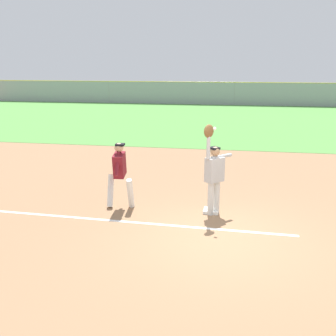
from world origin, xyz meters
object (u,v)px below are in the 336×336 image
object	(u,v)px
runner	(120,171)
baseball	(215,129)
parked_car_silver	(203,93)
parked_car_tan	(251,94)
parked_car_green	(148,93)
parked_car_red	(307,96)
fielder	(214,171)
first_base	(211,211)

from	to	relation	value
runner	baseball	distance (m)	2.72
parked_car_silver	parked_car_tan	world-z (taller)	same
parked_car_tan	parked_car_green	bearing A→B (deg)	178.84
runner	parked_car_silver	xyz separation A→B (m)	(-0.44, 30.64, -0.32)
runner	parked_car_silver	distance (m)	30.65
parked_car_green	parked_car_tan	bearing A→B (deg)	-5.86
parked_car_tan	parked_car_red	bearing A→B (deg)	-4.54
fielder	parked_car_silver	size ratio (longest dim) A/B	0.51
first_base	baseball	bearing A→B (deg)	-83.16
parked_car_silver	parked_car_tan	distance (m)	4.65
fielder	runner	bearing A→B (deg)	43.29
fielder	parked_car_silver	xyz separation A→B (m)	(-2.84, 30.70, -0.45)
parked_car_green	runner	bearing A→B (deg)	-83.40
baseball	parked_car_red	xyz separation A→B (m)	(6.98, 30.09, -1.53)
runner	parked_car_red	size ratio (longest dim) A/B	0.38
runner	parked_car_red	world-z (taller)	runner
fielder	baseball	size ratio (longest dim) A/B	30.81
runner	parked_car_tan	bearing A→B (deg)	77.88
first_base	parked_car_red	xyz separation A→B (m)	(7.03, 29.70, 0.63)
first_base	parked_car_tan	bearing A→B (deg)	86.53
parked_car_green	parked_car_red	bearing A→B (deg)	-7.00
parked_car_green	parked_car_silver	distance (m)	5.60
parked_car_tan	first_base	bearing A→B (deg)	-93.39
first_base	parked_car_red	world-z (taller)	parked_car_red
runner	baseball	size ratio (longest dim) A/B	23.24
runner	baseball	bearing A→B (deg)	-12.17
first_base	runner	xyz separation A→B (m)	(-2.36, -0.05, 0.96)
first_base	baseball	distance (m)	2.20
baseball	parked_car_green	world-z (taller)	baseball
baseball	parked_car_red	world-z (taller)	baseball
fielder	parked_car_tan	distance (m)	30.28
runner	parked_car_red	distance (m)	31.20
first_base	fielder	bearing A→B (deg)	-66.93
first_base	fielder	world-z (taller)	fielder
first_base	parked_car_tan	world-z (taller)	parked_car_tan
fielder	parked_car_green	xyz separation A→B (m)	(-8.44, 30.45, -0.45)
fielder	parked_car_tan	size ratio (longest dim) A/B	0.52
fielder	parked_car_silver	world-z (taller)	fielder
first_base	parked_car_green	size ratio (longest dim) A/B	0.08
first_base	runner	size ratio (longest dim) A/B	0.22
parked_car_red	fielder	bearing A→B (deg)	-106.89
runner	first_base	bearing A→B (deg)	-3.08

